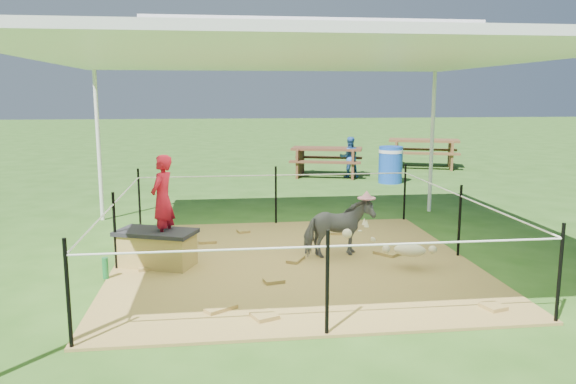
{
  "coord_description": "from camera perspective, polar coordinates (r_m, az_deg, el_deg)",
  "views": [
    {
      "loc": [
        -0.95,
        -7.01,
        2.19
      ],
      "look_at": [
        0.0,
        0.6,
        0.85
      ],
      "focal_mm": 35.0,
      "sensor_mm": 36.0,
      "label": 1
    }
  ],
  "objects": [
    {
      "name": "pink_hat",
      "position": [
        7.45,
        5.2,
        -0.36
      ],
      "size": [
        0.24,
        0.24,
        0.11
      ],
      "primitive_type": "cylinder",
      "color": "pink",
      "rests_on": "pony"
    },
    {
      "name": "green_bottle",
      "position": [
        7.04,
        -18.06,
        -7.36
      ],
      "size": [
        0.09,
        0.09,
        0.26
      ],
      "primitive_type": "cylinder",
      "rotation": [
        0.0,
        0.0,
        -0.37
      ],
      "color": "#186F32",
      "rests_on": "hay_patch"
    },
    {
      "name": "dark_cloth",
      "position": [
        7.31,
        -13.28,
        -4.0
      ],
      "size": [
        1.1,
        0.84,
        0.05
      ],
      "primitive_type": "cube",
      "rotation": [
        0.0,
        0.0,
        -0.37
      ],
      "color": "black",
      "rests_on": "straw_bale"
    },
    {
      "name": "picnic_table_near",
      "position": [
        15.21,
        3.96,
        3.08
      ],
      "size": [
        2.17,
        1.82,
        0.78
      ],
      "primitive_type": "cube",
      "rotation": [
        0.0,
        0.0,
        -0.28
      ],
      "color": "#53301C",
      "rests_on": "ground"
    },
    {
      "name": "trash_barrel",
      "position": [
        14.23,
        10.37,
        2.74
      ],
      "size": [
        0.77,
        0.77,
        0.91
      ],
      "primitive_type": "cylinder",
      "rotation": [
        0.0,
        0.0,
        -0.39
      ],
      "color": "blue",
      "rests_on": "ground"
    },
    {
      "name": "hay_patch",
      "position": [
        7.4,
        0.58,
        -7.18
      ],
      "size": [
        4.6,
        4.6,
        0.03
      ],
      "primitive_type": "cube",
      "color": "brown",
      "rests_on": "ground"
    },
    {
      "name": "picnic_table_far",
      "position": [
        17.48,
        13.58,
        3.84
      ],
      "size": [
        2.42,
        2.08,
        0.85
      ],
      "primitive_type": "cube",
      "rotation": [
        0.0,
        0.0,
        -0.34
      ],
      "color": "brown",
      "rests_on": "ground"
    },
    {
      "name": "woman",
      "position": [
        7.19,
        -12.66,
        0.11
      ],
      "size": [
        0.39,
        0.47,
        1.11
      ],
      "primitive_type": "imported",
      "rotation": [
        0.0,
        0.0,
        -1.94
      ],
      "color": "red",
      "rests_on": "straw_bale"
    },
    {
      "name": "pony",
      "position": [
        7.54,
        5.15,
        -3.7
      ],
      "size": [
        1.0,
        0.63,
        0.78
      ],
      "primitive_type": "imported",
      "rotation": [
        0.0,
        0.0,
        1.81
      ],
      "color": "#505156",
      "rests_on": "hay_patch"
    },
    {
      "name": "canopy_tent",
      "position": [
        7.09,
        0.62,
        13.97
      ],
      "size": [
        6.3,
        6.3,
        2.9
      ],
      "color": "silver",
      "rests_on": "ground"
    },
    {
      "name": "foal",
      "position": [
        7.19,
        12.28,
        -5.53
      ],
      "size": [
        1.11,
        0.86,
        0.55
      ],
      "primitive_type": null,
      "rotation": [
        0.0,
        0.0,
        -0.36
      ],
      "color": "beige",
      "rests_on": "hay_patch"
    },
    {
      "name": "ground",
      "position": [
        7.4,
        0.58,
        -7.29
      ],
      "size": [
        90.0,
        90.0,
        0.0
      ],
      "primitive_type": "plane",
      "color": "#2D5919",
      "rests_on": "ground"
    },
    {
      "name": "rope_fence",
      "position": [
        7.24,
        0.59,
        -2.42
      ],
      "size": [
        4.54,
        4.54,
        1.0
      ],
      "color": "black",
      "rests_on": "ground"
    },
    {
      "name": "distant_person",
      "position": [
        15.02,
        6.26,
        3.54
      ],
      "size": [
        0.54,
        0.42,
        1.08
      ],
      "primitive_type": "imported",
      "rotation": [
        0.0,
        0.0,
        3.12
      ],
      "color": "#2F65B3",
      "rests_on": "ground"
    },
    {
      "name": "straw_bale",
      "position": [
        7.36,
        -13.21,
        -5.75
      ],
      "size": [
        1.03,
        0.77,
        0.41
      ],
      "primitive_type": "cube",
      "rotation": [
        0.0,
        0.0,
        -0.37
      ],
      "color": "#A1873A",
      "rests_on": "hay_patch"
    }
  ]
}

